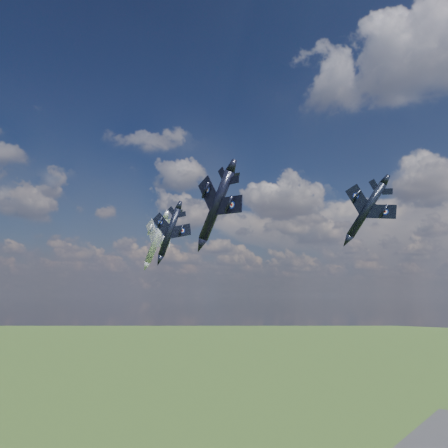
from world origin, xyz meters
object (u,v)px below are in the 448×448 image
Objects in this scene: jet_lead_navy at (170,232)px; jet_right_navy at (217,205)px; jet_left_silver at (156,240)px; jet_high_navy at (366,210)px.

jet_right_navy reaches higher than jet_lead_navy.
jet_lead_navy is 0.76× the size of jet_left_silver.
jet_high_navy is at bearing 79.44° from jet_right_navy.
jet_lead_navy is 0.77× the size of jet_high_navy.
jet_left_silver is (-22.06, 17.12, 1.88)m from jet_lead_navy.
jet_right_navy is 35.34m from jet_high_navy.
jet_high_navy is at bearing 17.58° from jet_left_silver.
jet_high_navy reaches higher than jet_lead_navy.
jet_high_navy is at bearing 28.98° from jet_lead_navy.
jet_right_navy is at bearing -113.23° from jet_high_navy.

